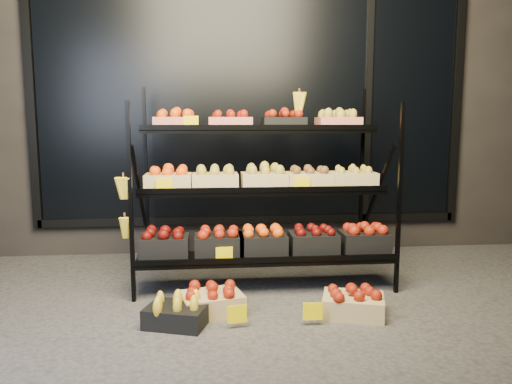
{
  "coord_description": "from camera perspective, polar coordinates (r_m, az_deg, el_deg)",
  "views": [
    {
      "loc": [
        -0.45,
        -3.52,
        1.35
      ],
      "look_at": [
        -0.06,
        0.55,
        0.77
      ],
      "focal_mm": 35.0,
      "sensor_mm": 36.0,
      "label": 1
    }
  ],
  "objects": [
    {
      "name": "display_rack",
      "position": [
        4.18,
        0.59,
        0.3
      ],
      "size": [
        2.18,
        1.02,
        1.72
      ],
      "color": "black",
      "rests_on": "ground"
    },
    {
      "name": "floor_crate_midright",
      "position": [
        3.64,
        11.05,
        -12.23
      ],
      "size": [
        0.49,
        0.42,
        0.21
      ],
      "rotation": [
        0.0,
        0.0,
        -0.3
      ],
      "color": "#D8BB7C",
      "rests_on": "ground"
    },
    {
      "name": "floor_crate_left",
      "position": [
        3.62,
        -5.11,
        -12.18
      ],
      "size": [
        0.49,
        0.41,
        0.21
      ],
      "rotation": [
        0.0,
        0.0,
        0.25
      ],
      "color": "#D8BB7C",
      "rests_on": "ground"
    },
    {
      "name": "building",
      "position": [
        6.14,
        -1.31,
        11.74
      ],
      "size": [
        6.0,
        2.08,
        3.5
      ],
      "color": "#2D2826",
      "rests_on": "ground"
    },
    {
      "name": "tag_floor_a",
      "position": [
        3.38,
        -2.17,
        -14.4
      ],
      "size": [
        0.13,
        0.01,
        0.12
      ],
      "primitive_type": "cube",
      "color": "#FFDB00",
      "rests_on": "ground"
    },
    {
      "name": "floor_crate_midleft",
      "position": [
        3.46,
        -9.05,
        -13.36
      ],
      "size": [
        0.46,
        0.4,
        0.2
      ],
      "rotation": [
        0.0,
        0.0,
        -0.32
      ],
      "color": "black",
      "rests_on": "ground"
    },
    {
      "name": "tag_floor_b",
      "position": [
        3.44,
        6.49,
        -14.01
      ],
      "size": [
        0.13,
        0.01,
        0.12
      ],
      "primitive_type": "cube",
      "color": "#FFDB00",
      "rests_on": "ground"
    },
    {
      "name": "ground",
      "position": [
        3.79,
        1.74,
        -12.8
      ],
      "size": [
        24.0,
        24.0,
        0.0
      ],
      "primitive_type": "plane",
      "color": "#514F4C",
      "rests_on": "ground"
    }
  ]
}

